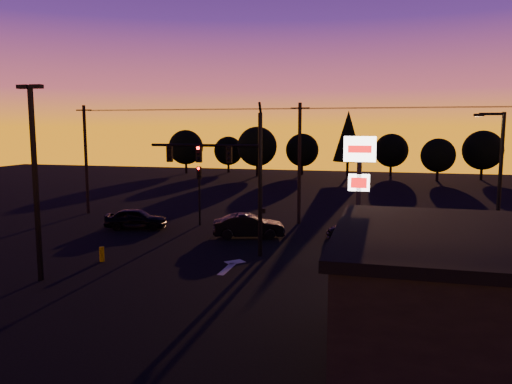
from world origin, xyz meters
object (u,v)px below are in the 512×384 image
pylon_sign (359,176)px  traffic_signal_mast (233,168)px  secondary_signal (199,187)px  car_left (136,219)px  bollard (102,254)px  car_mid (249,226)px  parking_lot_light (35,170)px  streetlight (498,181)px  suv_parked (401,291)px  car_right (362,229)px

pylon_sign → traffic_signal_mast: bearing=160.6°
secondary_signal → car_left: 5.06m
bollard → car_mid: (6.15, 7.71, 0.37)m
bollard → car_left: bearing=105.9°
pylon_sign → bollard: pylon_sign is taller
parking_lot_light → streetlight: 23.05m
suv_parked → traffic_signal_mast: bearing=111.1°
car_mid → bollard: bearing=124.5°
car_mid → suv_parked: size_ratio=0.95×
car_right → pylon_sign: bearing=-22.0°
pylon_sign → streetlight: (6.91, 4.00, -0.49)m
car_mid → streetlight: bearing=-118.5°
parking_lot_light → car_mid: size_ratio=1.96×
pylon_sign → suv_parked: size_ratio=1.39×
pylon_sign → car_right: (-0.16, 8.35, -4.24)m
bollard → car_mid: size_ratio=0.17×
pylon_sign → car_left: size_ratio=1.57×
pylon_sign → streetlight: bearing=30.1°
secondary_signal → parking_lot_light: 14.90m
suv_parked → car_right: bearing=66.3°
bollard → car_left: size_ratio=0.19×
traffic_signal_mast → car_right: bearing=40.2°
car_mid → pylon_sign: bearing=-150.1°
pylon_sign → car_mid: pylon_sign is taller
car_mid → traffic_signal_mast: bearing=166.5°
parking_lot_light → pylon_sign: 15.19m
streetlight → parking_lot_light: bearing=-158.3°
pylon_sign → parking_lot_light: bearing=-162.8°
pylon_sign → bollard: (-13.51, -0.80, -4.51)m
streetlight → bollard: bearing=-166.8°
car_mid → parking_lot_light: bearing=131.0°
secondary_signal → car_left: size_ratio=1.00×
car_mid → suv_parked: 14.31m
secondary_signal → parking_lot_light: bearing=-99.8°
traffic_signal_mast → secondary_signal: traffic_signal_mast is taller
bollard → car_mid: car_mid is taller
secondary_signal → car_mid: secondary_signal is taller
streetlight → bollard: size_ratio=9.93×
pylon_sign → car_left: bearing=154.6°
secondary_signal → car_left: (-3.90, -2.42, -2.12)m
streetlight → car_left: streetlight is taller
pylon_sign → suv_parked: pylon_sign is taller
parking_lot_light → suv_parked: bearing=2.0°
suv_parked → secondary_signal: bearing=101.5°
car_right → car_mid: bearing=-101.8°
bollard → car_right: 16.19m
pylon_sign → car_right: size_ratio=1.46×
streetlight → car_mid: bearing=168.5°
traffic_signal_mast → pylon_sign: traffic_signal_mast is taller
parking_lot_light → traffic_signal_mast: bearing=43.4°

